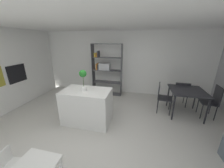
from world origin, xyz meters
name	(u,v)px	position (x,y,z in m)	size (l,w,h in m)	color
ground_plane	(98,130)	(0.00, 0.00, 0.00)	(10.24, 10.24, 0.00)	beige
ceiling_slab	(93,17)	(0.00, 0.00, 2.58)	(7.43, 5.58, 0.06)	white
back_partition	(118,63)	(0.00, 2.76, 1.28)	(7.43, 0.06, 2.55)	white
built_in_oven	(17,73)	(-3.02, 0.73, 1.14)	(0.06, 0.62, 0.57)	black
kitchen_island	(87,106)	(-0.39, 0.32, 0.47)	(1.26, 0.76, 0.93)	silver
potted_plant_on_island	(83,78)	(-0.44, 0.29, 1.27)	(0.19, 0.19, 0.55)	white
open_bookshelf	(105,70)	(-0.47, 2.36, 1.04)	(1.21, 0.32, 2.06)	#4C4C51
child_table	(38,167)	(-0.40, -1.45, 0.40)	(0.58, 0.41, 0.50)	white
child_chair_left	(9,165)	(-0.95, -1.45, 0.31)	(0.35, 0.35, 0.55)	silver
dining_table	(187,93)	(2.34, 1.35, 0.71)	(0.95, 0.98, 0.79)	#232328
dining_chair_far	(181,92)	(2.34, 1.87, 0.53)	(0.47, 0.43, 0.87)	#232328
dining_chair_island_side	(162,95)	(1.66, 1.36, 0.55)	(0.48, 0.49, 0.92)	#232328
dining_chair_window_side	(213,99)	(3.03, 1.34, 0.57)	(0.43, 0.45, 0.97)	#232328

